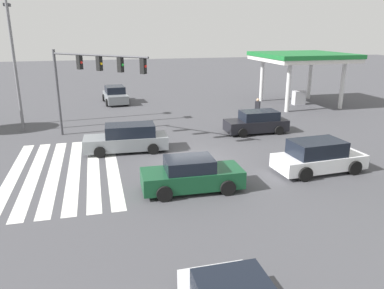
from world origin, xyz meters
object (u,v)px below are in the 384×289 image
object	(u,v)px
street_light_pole_a	(14,55)
car_3	(127,139)
pedestrian	(257,108)
car_5	(318,157)
car_6	(257,122)
street_light_pole_b	(13,51)
traffic_signal_mast	(89,73)
car_1	(115,95)
car_4	(191,175)

from	to	relation	value
street_light_pole_a	car_3	bearing A→B (deg)	39.57
pedestrian	street_light_pole_a	size ratio (longest dim) A/B	0.21
car_3	car_5	size ratio (longest dim) A/B	1.05
car_6	pedestrian	bearing A→B (deg)	-114.50
car_5	street_light_pole_b	bearing A→B (deg)	139.02
street_light_pole_b	car_5	bearing A→B (deg)	52.14
traffic_signal_mast	car_5	world-z (taller)	traffic_signal_mast
car_1	street_light_pole_b	world-z (taller)	street_light_pole_b
pedestrian	car_1	bearing A→B (deg)	-91.78
traffic_signal_mast	car_4	world-z (taller)	traffic_signal_mast
traffic_signal_mast	car_1	world-z (taller)	traffic_signal_mast
car_1	pedestrian	world-z (taller)	pedestrian
street_light_pole_b	street_light_pole_a	bearing A→B (deg)	-170.73
traffic_signal_mast	street_light_pole_a	size ratio (longest dim) A/B	0.66
car_1	car_5	xyz separation A→B (m)	(21.12, 8.65, 0.01)
street_light_pole_a	car_4	bearing A→B (deg)	31.95
car_1	car_6	size ratio (longest dim) A/B	1.08
street_light_pole_a	traffic_signal_mast	bearing A→B (deg)	41.21
car_5	car_6	xyz separation A→B (m)	(-7.59, 0.08, -0.05)
car_3	street_light_pole_b	world-z (taller)	street_light_pole_b
car_4	car_5	world-z (taller)	car_5
car_6	pedestrian	xyz separation A→B (m)	(-3.24, 1.48, 0.26)
car_3	car_6	distance (m)	9.18
car_3	car_5	bearing A→B (deg)	150.22
traffic_signal_mast	pedestrian	distance (m)	13.01
car_6	car_4	bearing A→B (deg)	50.61
car_3	car_4	bearing A→B (deg)	112.24
car_3	pedestrian	xyz separation A→B (m)	(-5.13, 10.47, 0.23)
car_1	traffic_signal_mast	bearing A→B (deg)	-13.85
street_light_pole_b	car_1	bearing A→B (deg)	142.37
car_3	car_1	bearing A→B (deg)	-88.08
car_4	car_6	world-z (taller)	car_6
car_1	street_light_pole_a	size ratio (longest dim) A/B	0.54
car_1	pedestrian	size ratio (longest dim) A/B	2.60
pedestrian	car_6	bearing A→B (deg)	18.87
car_5	car_3	bearing A→B (deg)	144.23
traffic_signal_mast	pedestrian	world-z (taller)	traffic_signal_mast
car_1	car_6	distance (m)	16.10
car_1	street_light_pole_a	world-z (taller)	street_light_pole_a
pedestrian	street_light_pole_a	xyz separation A→B (m)	(-3.37, -17.49, 4.09)
car_1	car_4	xyz separation A→B (m)	(21.74, 1.97, -0.05)
car_4	pedestrian	bearing A→B (deg)	56.02
street_light_pole_a	street_light_pole_b	distance (m)	2.15
car_4	traffic_signal_mast	bearing A→B (deg)	116.32
car_6	traffic_signal_mast	bearing A→B (deg)	-3.67
car_1	street_light_pole_b	bearing A→B (deg)	-42.15
car_5	street_light_pole_a	distance (m)	21.77
traffic_signal_mast	car_5	xyz separation A→B (m)	(8.30, 10.76, -3.56)
car_3	street_light_pole_b	bearing A→B (deg)	-40.95
car_6	street_light_pole_a	bearing A→B (deg)	-22.38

